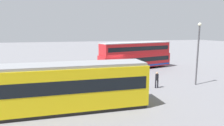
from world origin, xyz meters
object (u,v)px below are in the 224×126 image
Objects in this scene: double_decker_bus at (136,55)px; pedestrian_near_railing at (84,75)px; tram_yellow at (61,87)px; street_lamp at (198,49)px; info_sign at (48,74)px; pedestrian_crossing at (157,79)px.

pedestrian_near_railing is (8.71, 6.74, -0.99)m from double_decker_bus.
street_lamp is at bearing -167.34° from tram_yellow.
tram_yellow reaches higher than info_sign.
pedestrian_crossing is (-9.32, -3.16, -0.82)m from tram_yellow.
double_decker_bus is 6.48× the size of pedestrian_near_railing.
info_sign is 0.34× the size of street_lamp.
info_sign is at bearing 30.58° from double_decker_bus.
tram_yellow reaches higher than pedestrian_near_railing.
double_decker_bus reaches higher than tram_yellow.
double_decker_bus is 14.22m from info_sign.
pedestrian_near_railing is 7.55m from pedestrian_crossing.
info_sign is (1.06, -5.83, -0.25)m from tram_yellow.
street_lamp is (-14.97, 2.71, 2.29)m from info_sign.
pedestrian_near_railing is at bearing -111.33° from tram_yellow.
info_sign is at bearing -10.25° from street_lamp.
street_lamp is at bearing 164.42° from pedestrian_near_railing.
info_sign is at bearing 7.83° from pedestrian_near_railing.
double_decker_bus is 0.94× the size of tram_yellow.
pedestrian_near_railing is 1.10× the size of pedestrian_crossing.
pedestrian_crossing is at bearing -161.25° from tram_yellow.
tram_yellow is 5.93m from info_sign.
street_lamp is at bearing 179.50° from pedestrian_crossing.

